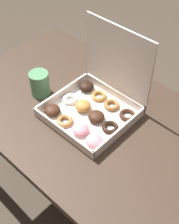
# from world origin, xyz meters

# --- Properties ---
(ground_plane) EXTENTS (8.00, 8.00, 0.00)m
(ground_plane) POSITION_xyz_m (0.00, 0.00, 0.00)
(ground_plane) COLOR #42382D
(dining_table) EXTENTS (1.12, 0.71, 0.74)m
(dining_table) POSITION_xyz_m (0.00, 0.00, 0.62)
(dining_table) COLOR #38281E
(dining_table) RESTS_ON ground_plane
(donut_box) EXTENTS (0.32, 0.31, 0.33)m
(donut_box) POSITION_xyz_m (0.04, 0.03, 0.79)
(donut_box) COLOR white
(donut_box) RESTS_ON dining_table
(coffee_mug) EXTENTS (0.08, 0.08, 0.11)m
(coffee_mug) POSITION_xyz_m (-0.20, -0.05, 0.79)
(coffee_mug) COLOR #4C8456
(coffee_mug) RESTS_ON dining_table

